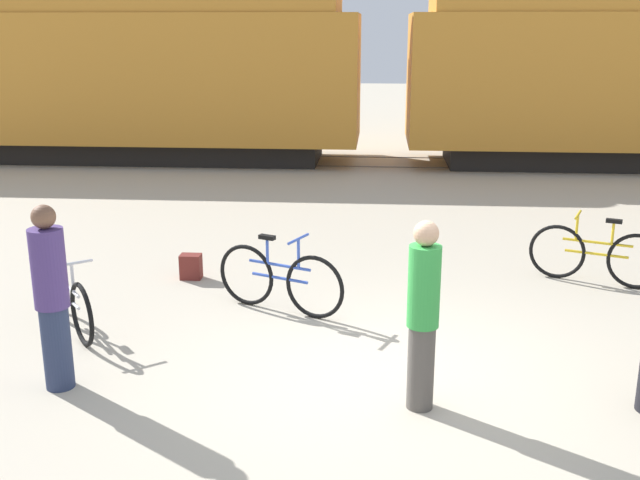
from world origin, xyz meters
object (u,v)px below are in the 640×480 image
Objects in this scene: freight_train at (384,55)px; bicycle_yellow at (596,255)px; person_in_green at (423,314)px; bicycle_blue at (280,279)px; bicycle_silver at (68,298)px; person_in_purple at (52,297)px; backpack at (191,267)px.

freight_train is 9.84m from bicycle_yellow.
person_in_green is (-2.50, -3.60, 0.50)m from bicycle_yellow.
freight_train is 15.18× the size of person_in_green.
bicycle_yellow is 1.03× the size of bicycle_blue.
bicycle_yellow is at bearing 18.28° from bicycle_silver.
person_in_purple is (-1.83, -2.13, 0.50)m from bicycle_blue.
backpack is (-1.36, 1.11, -0.23)m from bicycle_blue.
bicycle_blue is 1.78m from backpack.
backpack is (-5.42, -0.23, -0.22)m from bicycle_yellow.
bicycle_yellow is 4.41m from person_in_green.
bicycle_yellow is at bearing 2.47° from backpack.
bicycle_yellow is at bearing -72.95° from freight_train.
bicycle_yellow is 1.18× the size of bicycle_silver.
freight_train is at bearing 74.46° from backpack.
person_in_purple is 5.24× the size of backpack.
freight_train reaches higher than bicycle_silver.
bicycle_silver is at bearing -161.86° from bicycle_blue.
bicycle_yellow reaches higher than backpack.
bicycle_silver is 4.11× the size of backpack.
bicycle_blue is 2.42m from bicycle_silver.
bicycle_silver reaches higher than backpack.
bicycle_silver is 0.81× the size of person_in_green.
bicycle_silver is at bearing -161.72° from bicycle_yellow.
backpack is at bearing 140.83° from bicycle_blue.
bicycle_silver is at bearing -107.49° from freight_train.
bicycle_silver is at bearing -15.21° from person_in_purple.
bicycle_silver is 1.55m from person_in_purple.
person_in_green is at bearing -124.69° from bicycle_yellow.
person_in_purple is at bearing -149.46° from bicycle_yellow.
bicycle_silver is 0.79× the size of person_in_purple.
person_in_purple is at bearing -98.21° from backpack.
bicycle_blue reaches higher than bicycle_silver.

